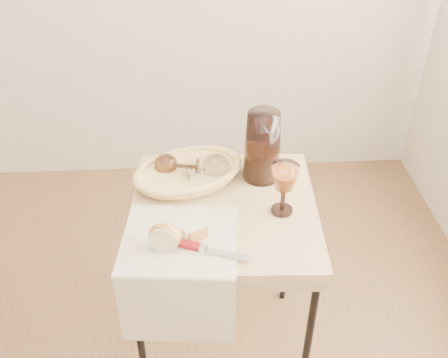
{
  "coord_description": "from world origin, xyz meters",
  "views": [
    {
      "loc": [
        0.58,
        -0.67,
        1.74
      ],
      "look_at": [
        0.65,
        0.51,
        0.86
      ],
      "focal_mm": 40.41,
      "sensor_mm": 36.0,
      "label": 1
    }
  ],
  "objects_px": {
    "bread_basket": "(189,174)",
    "goblet_lying_a": "(179,166)",
    "apple_half": "(165,236)",
    "tea_towel": "(180,239)",
    "wine_goblet": "(284,189)",
    "goblet_lying_b": "(203,170)",
    "table_knife": "(206,248)",
    "side_table": "(224,286)",
    "pitcher": "(262,146)"
  },
  "relations": [
    {
      "from": "bread_basket",
      "to": "goblet_lying_a",
      "type": "relative_size",
      "value": 2.58
    },
    {
      "from": "apple_half",
      "to": "tea_towel",
      "type": "bearing_deg",
      "value": 49.64
    },
    {
      "from": "goblet_lying_a",
      "to": "wine_goblet",
      "type": "distance_m",
      "value": 0.37
    },
    {
      "from": "goblet_lying_b",
      "to": "table_knife",
      "type": "xyz_separation_m",
      "value": [
        -0.0,
        -0.32,
        -0.04
      ]
    },
    {
      "from": "side_table",
      "to": "wine_goblet",
      "type": "distance_m",
      "value": 0.49
    },
    {
      "from": "tea_towel",
      "to": "goblet_lying_b",
      "type": "relative_size",
      "value": 2.33
    },
    {
      "from": "side_table",
      "to": "pitcher",
      "type": "relative_size",
      "value": 2.63
    },
    {
      "from": "pitcher",
      "to": "goblet_lying_a",
      "type": "bearing_deg",
      "value": 163.4
    },
    {
      "from": "wine_goblet",
      "to": "table_knife",
      "type": "xyz_separation_m",
      "value": [
        -0.24,
        -0.16,
        -0.07
      ]
    },
    {
      "from": "goblet_lying_b",
      "to": "pitcher",
      "type": "xyz_separation_m",
      "value": [
        0.19,
        0.03,
        0.06
      ]
    },
    {
      "from": "bread_basket",
      "to": "goblet_lying_a",
      "type": "height_order",
      "value": "goblet_lying_a"
    },
    {
      "from": "wine_goblet",
      "to": "tea_towel",
      "type": "bearing_deg",
      "value": -160.51
    },
    {
      "from": "bread_basket",
      "to": "goblet_lying_b",
      "type": "height_order",
      "value": "goblet_lying_b"
    },
    {
      "from": "tea_towel",
      "to": "bread_basket",
      "type": "relative_size",
      "value": 1.0
    },
    {
      "from": "tea_towel",
      "to": "goblet_lying_a",
      "type": "distance_m",
      "value": 0.3
    },
    {
      "from": "tea_towel",
      "to": "wine_goblet",
      "type": "height_order",
      "value": "wine_goblet"
    },
    {
      "from": "apple_half",
      "to": "pitcher",
      "type": "bearing_deg",
      "value": 57.8
    },
    {
      "from": "side_table",
      "to": "goblet_lying_a",
      "type": "xyz_separation_m",
      "value": [
        -0.14,
        0.15,
        0.42
      ]
    },
    {
      "from": "wine_goblet",
      "to": "bread_basket",
      "type": "bearing_deg",
      "value": 148.62
    },
    {
      "from": "apple_half",
      "to": "table_knife",
      "type": "relative_size",
      "value": 0.39
    },
    {
      "from": "wine_goblet",
      "to": "apple_half",
      "type": "height_order",
      "value": "wine_goblet"
    },
    {
      "from": "wine_goblet",
      "to": "side_table",
      "type": "bearing_deg",
      "value": 168.92
    },
    {
      "from": "tea_towel",
      "to": "apple_half",
      "type": "distance_m",
      "value": 0.07
    },
    {
      "from": "tea_towel",
      "to": "bread_basket",
      "type": "bearing_deg",
      "value": 89.87
    },
    {
      "from": "bread_basket",
      "to": "goblet_lying_b",
      "type": "relative_size",
      "value": 2.32
    },
    {
      "from": "tea_towel",
      "to": "wine_goblet",
      "type": "bearing_deg",
      "value": 24.67
    },
    {
      "from": "tea_towel",
      "to": "bread_basket",
      "type": "height_order",
      "value": "bread_basket"
    },
    {
      "from": "tea_towel",
      "to": "table_knife",
      "type": "bearing_deg",
      "value": -31.13
    },
    {
      "from": "side_table",
      "to": "wine_goblet",
      "type": "height_order",
      "value": "wine_goblet"
    },
    {
      "from": "bread_basket",
      "to": "table_knife",
      "type": "bearing_deg",
      "value": -104.31
    },
    {
      "from": "table_knife",
      "to": "side_table",
      "type": "bearing_deg",
      "value": 93.19
    },
    {
      "from": "bread_basket",
      "to": "goblet_lying_b",
      "type": "bearing_deg",
      "value": -44.09
    },
    {
      "from": "side_table",
      "to": "goblet_lying_b",
      "type": "distance_m",
      "value": 0.44
    },
    {
      "from": "pitcher",
      "to": "table_knife",
      "type": "height_order",
      "value": "pitcher"
    },
    {
      "from": "pitcher",
      "to": "apple_half",
      "type": "distance_m",
      "value": 0.46
    },
    {
      "from": "goblet_lying_b",
      "to": "pitcher",
      "type": "bearing_deg",
      "value": -12.6
    },
    {
      "from": "goblet_lying_a",
      "to": "wine_goblet",
      "type": "xyz_separation_m",
      "value": [
        0.31,
        -0.19,
        0.03
      ]
    },
    {
      "from": "tea_towel",
      "to": "table_knife",
      "type": "distance_m",
      "value": 0.09
    },
    {
      "from": "side_table",
      "to": "goblet_lying_b",
      "type": "height_order",
      "value": "goblet_lying_b"
    },
    {
      "from": "bread_basket",
      "to": "apple_half",
      "type": "xyz_separation_m",
      "value": [
        -0.07,
        -0.32,
        0.02
      ]
    },
    {
      "from": "side_table",
      "to": "goblet_lying_b",
      "type": "xyz_separation_m",
      "value": [
        -0.06,
        0.12,
        0.42
      ]
    },
    {
      "from": "goblet_lying_b",
      "to": "pitcher",
      "type": "height_order",
      "value": "pitcher"
    },
    {
      "from": "bread_basket",
      "to": "apple_half",
      "type": "bearing_deg",
      "value": -124.0
    },
    {
      "from": "table_knife",
      "to": "pitcher",
      "type": "bearing_deg",
      "value": 81.08
    },
    {
      "from": "bread_basket",
      "to": "table_knife",
      "type": "distance_m",
      "value": 0.34
    },
    {
      "from": "side_table",
      "to": "wine_goblet",
      "type": "xyz_separation_m",
      "value": [
        0.18,
        -0.03,
        0.45
      ]
    },
    {
      "from": "side_table",
      "to": "pitcher",
      "type": "bearing_deg",
      "value": 48.58
    },
    {
      "from": "goblet_lying_a",
      "to": "apple_half",
      "type": "bearing_deg",
      "value": 93.32
    },
    {
      "from": "bread_basket",
      "to": "wine_goblet",
      "type": "xyz_separation_m",
      "value": [
        0.29,
        -0.17,
        0.06
      ]
    },
    {
      "from": "bread_basket",
      "to": "pitcher",
      "type": "xyz_separation_m",
      "value": [
        0.24,
        0.01,
        0.09
      ]
    }
  ]
}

